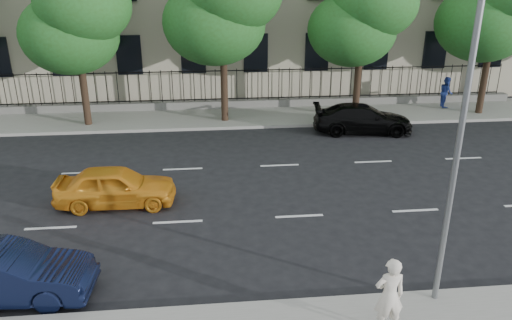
{
  "coord_description": "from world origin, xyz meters",
  "views": [
    {
      "loc": [
        -2.91,
        -12.0,
        7.82
      ],
      "look_at": [
        -1.39,
        3.0,
        1.87
      ],
      "focal_mm": 35.0,
      "sensor_mm": 36.0,
      "label": 1
    }
  ],
  "objects_px": {
    "street_light": "(454,94)",
    "yellow_taxi": "(116,186)",
    "woman_near": "(389,296)",
    "black_sedan": "(363,119)",
    "navy_sedan": "(4,274)"
  },
  "relations": [
    {
      "from": "yellow_taxi",
      "to": "woman_near",
      "type": "distance_m",
      "value": 10.16
    },
    {
      "from": "street_light",
      "to": "yellow_taxi",
      "type": "height_order",
      "value": "street_light"
    },
    {
      "from": "yellow_taxi",
      "to": "woman_near",
      "type": "bearing_deg",
      "value": -135.44
    },
    {
      "from": "yellow_taxi",
      "to": "woman_near",
      "type": "xyz_separation_m",
      "value": [
        7.03,
        -7.33,
        0.38
      ]
    },
    {
      "from": "black_sedan",
      "to": "street_light",
      "type": "bearing_deg",
      "value": 177.0
    },
    {
      "from": "street_light",
      "to": "woman_near",
      "type": "bearing_deg",
      "value": -135.98
    },
    {
      "from": "street_light",
      "to": "navy_sedan",
      "type": "height_order",
      "value": "street_light"
    },
    {
      "from": "navy_sedan",
      "to": "woman_near",
      "type": "relative_size",
      "value": 2.3
    },
    {
      "from": "navy_sedan",
      "to": "black_sedan",
      "type": "xyz_separation_m",
      "value": [
        12.73,
        11.98,
        -0.0
      ]
    },
    {
      "from": "black_sedan",
      "to": "woman_near",
      "type": "height_order",
      "value": "woman_near"
    },
    {
      "from": "navy_sedan",
      "to": "street_light",
      "type": "bearing_deg",
      "value": -90.5
    },
    {
      "from": "yellow_taxi",
      "to": "street_light",
      "type": "bearing_deg",
      "value": -122.98
    },
    {
      "from": "street_light",
      "to": "navy_sedan",
      "type": "xyz_separation_m",
      "value": [
        -10.54,
        0.72,
        -4.45
      ]
    },
    {
      "from": "black_sedan",
      "to": "woman_near",
      "type": "relative_size",
      "value": 2.6
    },
    {
      "from": "black_sedan",
      "to": "woman_near",
      "type": "distance_m",
      "value": 14.77
    }
  ]
}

